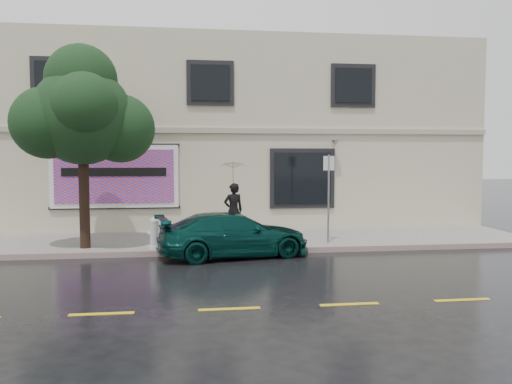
{
  "coord_description": "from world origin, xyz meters",
  "views": [
    {
      "loc": [
        -0.63,
        -12.16,
        2.69
      ],
      "look_at": [
        1.21,
        2.2,
        1.68
      ],
      "focal_mm": 35.0,
      "sensor_mm": 36.0,
      "label": 1
    }
  ],
  "objects": [
    {
      "name": "ground",
      "position": [
        0.0,
        0.0,
        0.0
      ],
      "size": [
        90.0,
        90.0,
        0.0
      ],
      "primitive_type": "plane",
      "color": "black",
      "rests_on": "ground"
    },
    {
      "name": "building",
      "position": [
        0.0,
        9.0,
        3.5
      ],
      "size": [
        20.0,
        8.12,
        7.0
      ],
      "color": "#BFBC9A",
      "rests_on": "ground"
    },
    {
      "name": "car",
      "position": [
        0.47,
        1.2,
        0.6
      ],
      "size": [
        4.37,
        2.53,
        1.2
      ],
      "primitive_type": "imported",
      "rotation": [
        0.0,
        0.0,
        1.75
      ],
      "color": "#08342F",
      "rests_on": "ground"
    },
    {
      "name": "street_tree",
      "position": [
        -3.63,
        2.2,
        3.81
      ],
      "size": [
        2.71,
        2.71,
        5.04
      ],
      "color": "#301D15",
      "rests_on": "sidewalk"
    },
    {
      "name": "umbrella",
      "position": [
        0.65,
        3.4,
        2.25
      ],
      "size": [
        1.18,
        1.18,
        0.74
      ],
      "primitive_type": "imported",
      "rotation": [
        0.0,
        0.0,
        0.2
      ],
      "color": "black",
      "rests_on": "pedestrian"
    },
    {
      "name": "sign_pole",
      "position": [
        3.37,
        2.15,
        1.72
      ],
      "size": [
        0.31,
        0.11,
        2.62
      ],
      "rotation": [
        0.0,
        0.0,
        -0.3
      ],
      "color": "gray",
      "rests_on": "sidewalk"
    },
    {
      "name": "pedestrian",
      "position": [
        0.65,
        3.4,
        1.02
      ],
      "size": [
        0.72,
        0.57,
        1.73
      ],
      "primitive_type": "imported",
      "rotation": [
        0.0,
        0.0,
        3.41
      ],
      "color": "black",
      "rests_on": "sidewalk"
    },
    {
      "name": "fire_hydrant",
      "position": [
        -1.69,
        1.8,
        0.58
      ],
      "size": [
        0.36,
        0.34,
        0.88
      ],
      "rotation": [
        0.0,
        0.0,
        -0.36
      ],
      "color": "silver",
      "rests_on": "sidewalk"
    },
    {
      "name": "curb",
      "position": [
        0.0,
        1.5,
        0.07
      ],
      "size": [
        20.0,
        0.18,
        0.16
      ],
      "primitive_type": "cube",
      "color": "gray",
      "rests_on": "ground"
    },
    {
      "name": "billboard",
      "position": [
        -3.2,
        4.92,
        2.05
      ],
      "size": [
        4.3,
        0.16,
        2.2
      ],
      "color": "white",
      "rests_on": "ground"
    },
    {
      "name": "sidewalk",
      "position": [
        0.0,
        3.25,
        0.07
      ],
      "size": [
        20.0,
        3.5,
        0.15
      ],
      "primitive_type": "cube",
      "color": "#9F9C96",
      "rests_on": "ground"
    },
    {
      "name": "road_marking",
      "position": [
        0.0,
        -3.5,
        0.01
      ],
      "size": [
        19.0,
        0.12,
        0.01
      ],
      "primitive_type": "cube",
      "color": "gold",
      "rests_on": "ground"
    }
  ]
}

